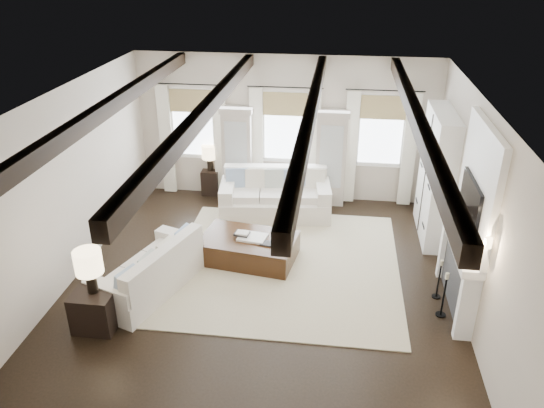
# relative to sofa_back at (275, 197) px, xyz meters

# --- Properties ---
(ground) EXTENTS (7.50, 7.50, 0.00)m
(ground) POSITION_rel_sofa_back_xyz_m (0.10, -2.81, -0.40)
(ground) COLOR black
(ground) RESTS_ON ground
(room_shell) EXTENTS (6.54, 7.54, 3.22)m
(room_shell) POSITION_rel_sofa_back_xyz_m (0.85, -1.91, 1.49)
(room_shell) COLOR beige
(room_shell) RESTS_ON ground
(area_rug) EXTENTS (4.08, 4.15, 0.02)m
(area_rug) POSITION_rel_sofa_back_xyz_m (0.42, -1.99, -0.39)
(area_rug) COLOR #C2B798
(area_rug) RESTS_ON ground
(sofa_back) EXTENTS (2.39, 1.29, 0.98)m
(sofa_back) POSITION_rel_sofa_back_xyz_m (0.00, 0.00, 0.00)
(sofa_back) COLOR silver
(sofa_back) RESTS_ON ground
(sofa_left) EXTENTS (1.53, 2.22, 0.87)m
(sofa_left) POSITION_rel_sofa_back_xyz_m (-1.67, -3.06, -0.05)
(sofa_left) COLOR silver
(sofa_left) RESTS_ON ground
(ottoman) EXTENTS (1.83, 1.30, 0.44)m
(ottoman) POSITION_rel_sofa_back_xyz_m (-0.26, -1.88, -0.18)
(ottoman) COLOR black
(ottoman) RESTS_ON ground
(tray) EXTENTS (0.55, 0.45, 0.04)m
(tray) POSITION_rel_sofa_back_xyz_m (-0.18, -1.89, 0.07)
(tray) COLOR white
(tray) RESTS_ON ottoman
(book_lower) EXTENTS (0.29, 0.24, 0.04)m
(book_lower) POSITION_rel_sofa_back_xyz_m (-0.38, -1.84, 0.11)
(book_lower) COLOR #262628
(book_lower) RESTS_ON tray
(book_upper) EXTENTS (0.24, 0.20, 0.03)m
(book_upper) POSITION_rel_sofa_back_xyz_m (-0.36, -1.88, 0.14)
(book_upper) COLOR beige
(book_upper) RESTS_ON book_lower
(book_loose) EXTENTS (0.26, 0.21, 0.03)m
(book_loose) POSITION_rel_sofa_back_xyz_m (0.12, -2.06, 0.06)
(book_loose) COLOR #262628
(book_loose) RESTS_ON ottoman
(side_table_front) EXTENTS (0.62, 0.62, 0.62)m
(side_table_front) POSITION_rel_sofa_back_xyz_m (-2.20, -4.04, -0.09)
(side_table_front) COLOR black
(side_table_front) RESTS_ON ground
(lamp_front) EXTENTS (0.40, 0.40, 0.69)m
(lamp_front) POSITION_rel_sofa_back_xyz_m (-2.20, -4.04, 0.69)
(lamp_front) COLOR black
(lamp_front) RESTS_ON side_table_front
(side_table_back) EXTENTS (0.38, 0.38, 0.58)m
(side_table_back) POSITION_rel_sofa_back_xyz_m (-1.60, 0.86, -0.11)
(side_table_back) COLOR black
(side_table_back) RESTS_ON ground
(lamp_back) EXTENTS (0.35, 0.35, 0.60)m
(lamp_back) POSITION_rel_sofa_back_xyz_m (-1.60, 0.86, 0.59)
(lamp_back) COLOR black
(lamp_back) RESTS_ON side_table_back
(candlestick_near) EXTENTS (0.16, 0.16, 0.78)m
(candlestick_near) POSITION_rel_sofa_back_xyz_m (3.00, -3.13, -0.07)
(candlestick_near) COLOR black
(candlestick_near) RESTS_ON ground
(candlestick_far) EXTENTS (0.14, 0.14, 0.71)m
(candlestick_far) POSITION_rel_sofa_back_xyz_m (3.00, -2.65, -0.10)
(candlestick_far) COLOR black
(candlestick_far) RESTS_ON ground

